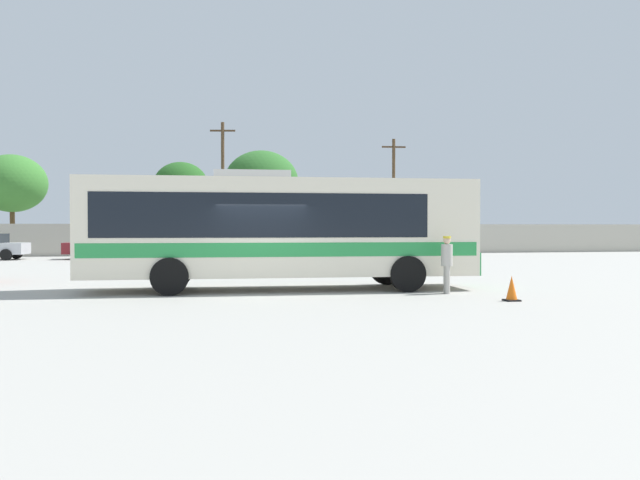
% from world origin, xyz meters
% --- Properties ---
extents(ground_plane, '(300.00, 300.00, 0.00)m').
position_xyz_m(ground_plane, '(0.00, 10.00, 0.00)').
color(ground_plane, '#A3A099').
extents(perimeter_wall, '(80.00, 0.30, 2.09)m').
position_xyz_m(perimeter_wall, '(0.00, 26.02, 1.04)').
color(perimeter_wall, '#B2AD9E').
rests_on(perimeter_wall, ground_plane).
extents(coach_bus_cream_green, '(11.62, 3.15, 3.51)m').
position_xyz_m(coach_bus_cream_green, '(0.58, 0.95, 1.88)').
color(coach_bus_cream_green, silver).
rests_on(coach_bus_cream_green, ground_plane).
extents(attendant_by_bus_door, '(0.36, 0.36, 1.62)m').
position_xyz_m(attendant_by_bus_door, '(5.12, -1.13, 0.92)').
color(attendant_by_bus_door, '#B7B2A8').
rests_on(attendant_by_bus_door, ground_plane).
extents(parked_car_second_maroon, '(4.29, 2.08, 1.50)m').
position_xyz_m(parked_car_second_maroon, '(-6.89, 21.74, 0.79)').
color(parked_car_second_maroon, maroon).
rests_on(parked_car_second_maroon, ground_plane).
extents(parked_car_third_silver, '(4.09, 2.01, 1.50)m').
position_xyz_m(parked_car_third_silver, '(-1.02, 22.32, 0.79)').
color(parked_car_third_silver, '#B7BABF').
rests_on(parked_car_third_silver, ground_plane).
extents(utility_pole_near, '(1.79, 0.44, 9.36)m').
position_xyz_m(utility_pole_near, '(0.49, 28.75, 4.87)').
color(utility_pole_near, '#4C3823').
rests_on(utility_pole_near, ground_plane).
extents(utility_pole_far, '(1.80, 0.29, 8.52)m').
position_xyz_m(utility_pole_far, '(13.27, 28.79, 4.45)').
color(utility_pole_far, '#4C3823').
rests_on(utility_pole_far, ground_plane).
extents(roadside_tree_left, '(4.55, 4.55, 6.75)m').
position_xyz_m(roadside_tree_left, '(-13.54, 28.72, 4.80)').
color(roadside_tree_left, brown).
rests_on(roadside_tree_left, ground_plane).
extents(roadside_tree_midleft, '(3.77, 3.77, 6.44)m').
position_xyz_m(roadside_tree_midleft, '(-2.45, 28.39, 4.81)').
color(roadside_tree_midleft, brown).
rests_on(roadside_tree_midleft, ground_plane).
extents(roadside_tree_midright, '(5.64, 5.64, 7.71)m').
position_xyz_m(roadside_tree_midright, '(3.55, 31.32, 5.31)').
color(roadside_tree_midright, brown).
rests_on(roadside_tree_midright, ground_plane).
extents(traffic_cone_on_apron, '(0.36, 0.36, 0.64)m').
position_xyz_m(traffic_cone_on_apron, '(6.01, -3.20, 0.31)').
color(traffic_cone_on_apron, black).
rests_on(traffic_cone_on_apron, ground_plane).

